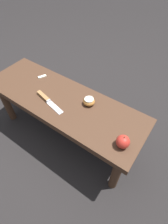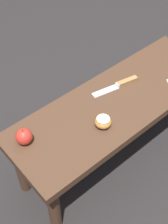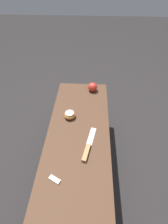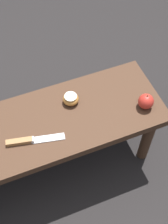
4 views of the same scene
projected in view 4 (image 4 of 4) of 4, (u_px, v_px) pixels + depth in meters
ground_plane at (49, 165)px, 1.67m from camera, size 8.00×8.00×0.00m
wooden_bench at (41, 132)px, 1.39m from camera, size 1.11×0.37×0.41m
knife at (27, 141)px, 1.28m from camera, size 0.24×0.08×0.02m
apple_whole at (146, 101)px, 1.36m from camera, size 0.07×0.07×0.08m
apple_cut at (71, 99)px, 1.39m from camera, size 0.07×0.07×0.04m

